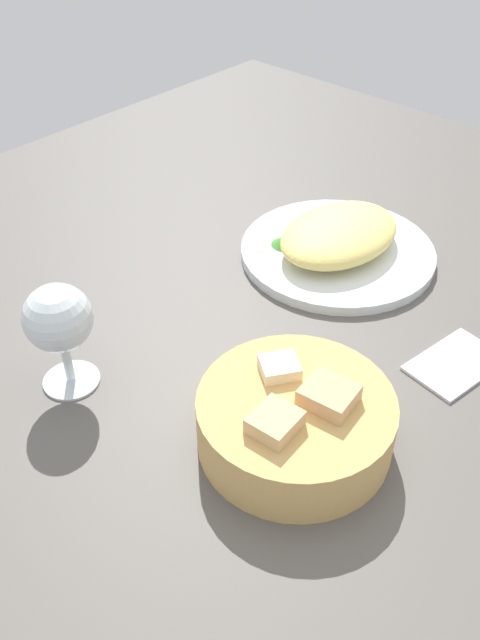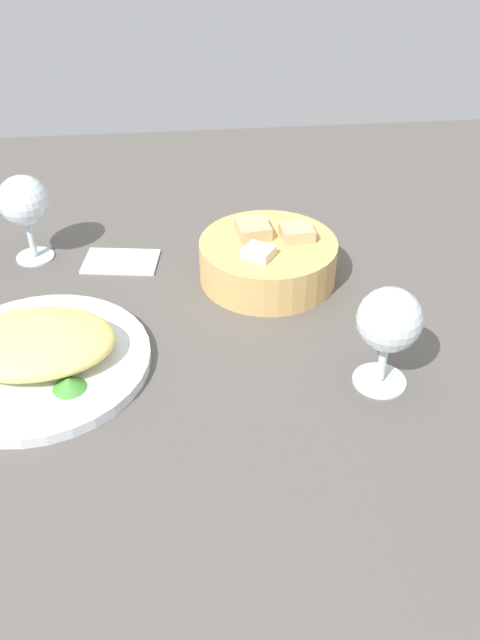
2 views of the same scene
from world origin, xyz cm
name	(u,v)px [view 2 (image 2 of 2)]	position (x,y,z in cm)	size (l,w,h in cm)	color
ground_plane	(178,330)	(0.00, 0.00, -1.00)	(140.00, 140.00, 2.00)	#55504B
plate	(39,362)	(-16.90, -6.83, 0.70)	(26.90, 26.90, 1.40)	white
omelette	(35,343)	(-16.90, -6.83, 3.63)	(19.09, 13.44, 4.46)	#ECD672
lettuce_garnish	(69,383)	(-12.54, -12.71, 2.10)	(3.95, 3.95, 1.41)	#428B33
bread_basket	(268,259)	(13.32, 9.90, 3.21)	(19.56, 19.56, 7.80)	tan
wine_glass_near	(389,324)	(23.30, -13.89, 8.57)	(7.35, 7.35, 12.81)	silver
wine_glass_far	(24,204)	(-21.09, 19.22, 9.05)	(7.34, 7.34, 13.23)	silver
folded_napkin	(121,260)	(-8.04, 16.38, 0.40)	(11.00, 7.00, 0.80)	white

